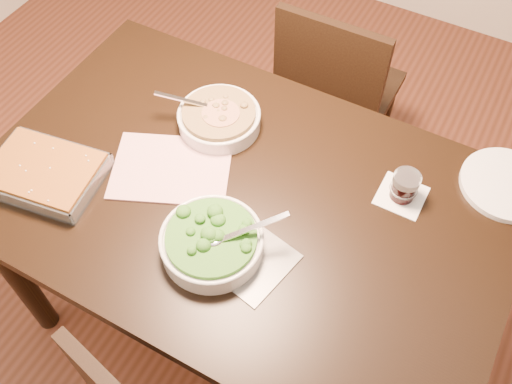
{
  "coord_description": "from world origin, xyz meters",
  "views": [
    {
      "loc": [
        0.45,
        -0.75,
        1.97
      ],
      "look_at": [
        0.04,
        -0.01,
        0.8
      ],
      "focal_mm": 40.0,
      "sensor_mm": 36.0,
      "label": 1
    }
  ],
  "objects_px": {
    "stew_bowl": "(219,118)",
    "baking_dish": "(45,173)",
    "chair_far": "(335,90)",
    "wine_tumbler": "(405,186)",
    "broccoli_bowl": "(212,242)",
    "dinner_plate": "(506,185)",
    "table": "(243,215)"
  },
  "relations": [
    {
      "from": "table",
      "to": "chair_far",
      "type": "xyz_separation_m",
      "value": [
        -0.04,
        0.76,
        -0.18
      ]
    },
    {
      "from": "wine_tumbler",
      "to": "broccoli_bowl",
      "type": "bearing_deg",
      "value": -133.12
    },
    {
      "from": "table",
      "to": "broccoli_bowl",
      "type": "distance_m",
      "value": 0.22
    },
    {
      "from": "stew_bowl",
      "to": "baking_dish",
      "type": "distance_m",
      "value": 0.49
    },
    {
      "from": "table",
      "to": "dinner_plate",
      "type": "relative_size",
      "value": 5.77
    },
    {
      "from": "baking_dish",
      "to": "dinner_plate",
      "type": "xyz_separation_m",
      "value": [
        1.08,
        0.56,
        -0.02
      ]
    },
    {
      "from": "broccoli_bowl",
      "to": "wine_tumbler",
      "type": "xyz_separation_m",
      "value": [
        0.35,
        0.37,
        0.01
      ]
    },
    {
      "from": "stew_bowl",
      "to": "broccoli_bowl",
      "type": "xyz_separation_m",
      "value": [
        0.19,
        -0.36,
        0.0
      ]
    },
    {
      "from": "stew_bowl",
      "to": "chair_far",
      "type": "bearing_deg",
      "value": 76.32
    },
    {
      "from": "dinner_plate",
      "to": "chair_far",
      "type": "relative_size",
      "value": 0.29
    },
    {
      "from": "dinner_plate",
      "to": "wine_tumbler",
      "type": "bearing_deg",
      "value": -144.94
    },
    {
      "from": "stew_bowl",
      "to": "baking_dish",
      "type": "relative_size",
      "value": 0.78
    },
    {
      "from": "baking_dish",
      "to": "table",
      "type": "bearing_deg",
      "value": 14.2
    },
    {
      "from": "table",
      "to": "wine_tumbler",
      "type": "relative_size",
      "value": 17.33
    },
    {
      "from": "stew_bowl",
      "to": "wine_tumbler",
      "type": "distance_m",
      "value": 0.55
    },
    {
      "from": "baking_dish",
      "to": "wine_tumbler",
      "type": "height_order",
      "value": "wine_tumbler"
    },
    {
      "from": "wine_tumbler",
      "to": "dinner_plate",
      "type": "bearing_deg",
      "value": 35.06
    },
    {
      "from": "broccoli_bowl",
      "to": "dinner_plate",
      "type": "height_order",
      "value": "broccoli_bowl"
    },
    {
      "from": "stew_bowl",
      "to": "dinner_plate",
      "type": "bearing_deg",
      "value": 12.86
    },
    {
      "from": "stew_bowl",
      "to": "wine_tumbler",
      "type": "relative_size",
      "value": 3.13
    },
    {
      "from": "baking_dish",
      "to": "wine_tumbler",
      "type": "xyz_separation_m",
      "value": [
        0.85,
        0.4,
        0.02
      ]
    },
    {
      "from": "dinner_plate",
      "to": "chair_far",
      "type": "height_order",
      "value": "chair_far"
    },
    {
      "from": "baking_dish",
      "to": "chair_far",
      "type": "relative_size",
      "value": 0.38
    },
    {
      "from": "dinner_plate",
      "to": "table",
      "type": "bearing_deg",
      "value": -149.04
    },
    {
      "from": "dinner_plate",
      "to": "chair_far",
      "type": "bearing_deg",
      "value": 148.2
    },
    {
      "from": "baking_dish",
      "to": "wine_tumbler",
      "type": "distance_m",
      "value": 0.94
    },
    {
      "from": "table",
      "to": "baking_dish",
      "type": "height_order",
      "value": "baking_dish"
    },
    {
      "from": "table",
      "to": "dinner_plate",
      "type": "xyz_separation_m",
      "value": [
        0.6,
        0.36,
        0.1
      ]
    },
    {
      "from": "chair_far",
      "to": "table",
      "type": "bearing_deg",
      "value": 92.49
    },
    {
      "from": "table",
      "to": "baking_dish",
      "type": "xyz_separation_m",
      "value": [
        -0.48,
        -0.2,
        0.12
      ]
    },
    {
      "from": "stew_bowl",
      "to": "broccoli_bowl",
      "type": "height_order",
      "value": "broccoli_bowl"
    },
    {
      "from": "table",
      "to": "broccoli_bowl",
      "type": "xyz_separation_m",
      "value": [
        0.02,
        -0.18,
        0.13
      ]
    }
  ]
}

